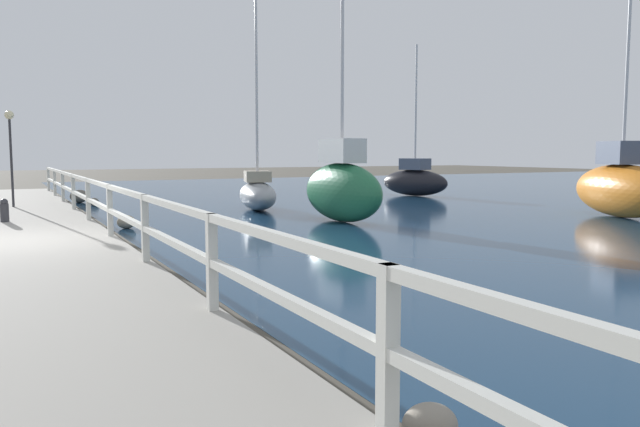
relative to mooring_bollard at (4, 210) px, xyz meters
name	(u,v)px	position (x,y,z in m)	size (l,w,h in m)	color
ground_plane	(21,254)	(0.21, -3.68, -0.53)	(120.00, 120.00, 0.00)	#4C473D
dock_walkway	(21,248)	(0.21, -3.68, -0.40)	(3.39, 36.00, 0.25)	#9E998E
railing	(110,201)	(1.80, -3.68, 0.41)	(0.10, 32.50, 1.00)	silver
boulder_upstream	(430,425)	(2.27, -13.20, -0.39)	(0.37, 0.33, 0.28)	gray
boulder_water_edge	(126,222)	(2.65, -0.55, -0.36)	(0.45, 0.40, 0.34)	gray
boulder_far_strip	(79,196)	(2.56, 8.40, -0.28)	(0.66, 0.59, 0.49)	#666056
boulder_near_dock	(94,202)	(2.87, 6.92, -0.39)	(0.36, 0.33, 0.27)	#666056
mooring_bollard	(4,210)	(0.00, 0.00, 0.00)	(0.19, 0.19, 0.55)	#333338
dock_lamp	(10,135)	(0.28, 4.41, 1.85)	(0.26, 0.26, 2.85)	#2D2D33
sailboat_black	(415,180)	(15.87, 5.71, 0.15)	(2.20, 3.44, 6.40)	black
sailboat_gray	(258,193)	(7.42, 2.72, 0.04)	(2.11, 3.92, 7.72)	gray
sailboat_green	(342,187)	(8.12, -1.65, 0.41)	(1.13, 3.61, 7.42)	#236B42
sailboat_orange	(622,187)	(15.87, -4.33, 0.35)	(2.75, 4.45, 7.52)	orange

